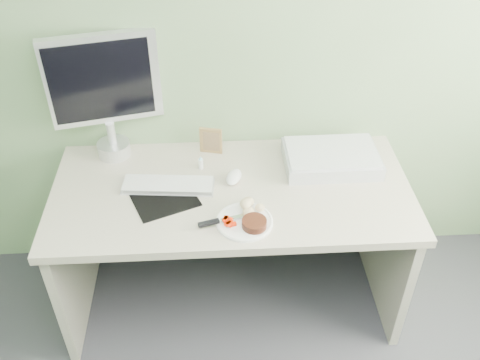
{
  "coord_description": "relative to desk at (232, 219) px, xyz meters",
  "views": [
    {
      "loc": [
        -0.07,
        -0.21,
        2.24
      ],
      "look_at": [
        0.03,
        1.5,
        0.88
      ],
      "focal_mm": 40.0,
      "sensor_mm": 36.0,
      "label": 1
    }
  ],
  "objects": [
    {
      "name": "wall_back",
      "position": [
        0.0,
        0.38,
        0.8
      ],
      "size": [
        3.5,
        0.0,
        3.5
      ],
      "primitive_type": "plane",
      "rotation": [
        1.57,
        0.0,
        0.0
      ],
      "color": "gray",
      "rests_on": "floor"
    },
    {
      "name": "desk",
      "position": [
        0.0,
        0.0,
        0.0
      ],
      "size": [
        1.6,
        0.75,
        0.73
      ],
      "color": "beige",
      "rests_on": "floor"
    },
    {
      "name": "plate",
      "position": [
        0.04,
        -0.22,
        0.19
      ],
      "size": [
        0.23,
        0.23,
        0.01
      ],
      "primitive_type": "cylinder",
      "color": "white",
      "rests_on": "desk"
    },
    {
      "name": "steak",
      "position": [
        0.08,
        -0.26,
        0.21
      ],
      "size": [
        0.13,
        0.13,
        0.03
      ],
      "primitive_type": "cylinder",
      "rotation": [
        0.0,
        0.0,
        0.32
      ],
      "color": "black",
      "rests_on": "plate"
    },
    {
      "name": "potato_pile",
      "position": [
        0.07,
        -0.16,
        0.22
      ],
      "size": [
        0.1,
        0.07,
        0.05
      ],
      "primitive_type": "ellipsoid",
      "rotation": [
        0.0,
        0.0,
        -0.03
      ],
      "color": "tan",
      "rests_on": "plate"
    },
    {
      "name": "carrot_heap",
      "position": [
        -0.01,
        -0.24,
        0.21
      ],
      "size": [
        0.07,
        0.06,
        0.04
      ],
      "primitive_type": "cube",
      "rotation": [
        0.0,
        0.0,
        -0.18
      ],
      "color": "#F32805",
      "rests_on": "plate"
    },
    {
      "name": "steak_knife",
      "position": [
        -0.07,
        -0.23,
        0.21
      ],
      "size": [
        0.22,
        0.08,
        0.02
      ],
      "rotation": [
        0.0,
        0.0,
        0.27
      ],
      "color": "silver",
      "rests_on": "plate"
    },
    {
      "name": "mousepad",
      "position": [
        -0.3,
        -0.05,
        0.18
      ],
      "size": [
        0.33,
        0.32,
        0.0
      ],
      "primitive_type": "cube",
      "rotation": [
        0.0,
        0.0,
        0.39
      ],
      "color": "black",
      "rests_on": "desk"
    },
    {
      "name": "keyboard",
      "position": [
        -0.28,
        0.03,
        0.2
      ],
      "size": [
        0.41,
        0.15,
        0.02
      ],
      "primitive_type": "cube",
      "rotation": [
        0.0,
        0.0,
        -0.09
      ],
      "color": "white",
      "rests_on": "desk"
    },
    {
      "name": "computer_mouse",
      "position": [
        0.01,
        0.06,
        0.2
      ],
      "size": [
        0.1,
        0.13,
        0.04
      ],
      "primitive_type": "ellipsoid",
      "rotation": [
        0.0,
        0.0,
        -0.36
      ],
      "color": "white",
      "rests_on": "desk"
    },
    {
      "name": "photo_frame",
      "position": [
        -0.09,
        0.28,
        0.25
      ],
      "size": [
        0.11,
        0.04,
        0.13
      ],
      "primitive_type": "cube",
      "rotation": [
        0.0,
        0.0,
        -0.24
      ],
      "color": "olive",
      "rests_on": "desk"
    },
    {
      "name": "eyedrop_bottle",
      "position": [
        -0.14,
        0.16,
        0.21
      ],
      "size": [
        0.02,
        0.02,
        0.07
      ],
      "color": "white",
      "rests_on": "desk"
    },
    {
      "name": "scanner",
      "position": [
        0.47,
        0.15,
        0.22
      ],
      "size": [
        0.44,
        0.29,
        0.07
      ],
      "primitive_type": "cube",
      "rotation": [
        0.0,
        0.0,
        0.01
      ],
      "color": "silver",
      "rests_on": "desk"
    },
    {
      "name": "monitor",
      "position": [
        -0.55,
        0.32,
        0.52
      ],
      "size": [
        0.5,
        0.18,
        0.6
      ],
      "rotation": [
        0.0,
        0.0,
        0.22
      ],
      "color": "silver",
      "rests_on": "desk"
    }
  ]
}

